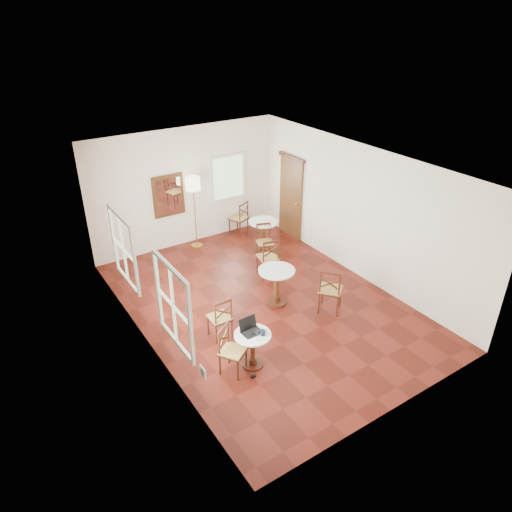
{
  "coord_description": "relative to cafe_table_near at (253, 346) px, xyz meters",
  "views": [
    {
      "loc": [
        -4.6,
        -6.75,
        5.53
      ],
      "look_at": [
        0.0,
        0.3,
        1.0
      ],
      "focal_mm": 32.87,
      "sensor_mm": 36.0,
      "label": 1
    }
  ],
  "objects": [
    {
      "name": "cafe_table_mid",
      "position": [
        1.45,
        1.35,
        0.08
      ],
      "size": [
        0.75,
        0.75,
        0.8
      ],
      "color": "#451E11",
      "rests_on": "ground"
    },
    {
      "name": "ground",
      "position": [
        1.22,
        1.46,
        -0.41
      ],
      "size": [
        7.0,
        7.0,
        0.0
      ],
      "primitive_type": "plane",
      "color": "#57170E",
      "rests_on": "ground"
    },
    {
      "name": "cafe_table_near",
      "position": [
        0.0,
        0.0,
        0.0
      ],
      "size": [
        0.63,
        0.63,
        0.67
      ],
      "color": "#451E11",
      "rests_on": "ground"
    },
    {
      "name": "laptop",
      "position": [
        0.01,
        0.1,
        0.31
      ],
      "size": [
        0.34,
        0.29,
        0.24
      ],
      "rotation": [
        0.0,
        0.0,
        0.04
      ],
      "color": "black",
      "rests_on": "cafe_table_near"
    },
    {
      "name": "chair_near_a",
      "position": [
        -0.07,
        1.0,
        0.02
      ],
      "size": [
        0.4,
        0.4,
        0.87
      ],
      "rotation": [
        0.0,
        0.0,
        3.14
      ],
      "color": "#451E11",
      "rests_on": "ground"
    },
    {
      "name": "chair_mid_b",
      "position": [
        2.2,
        0.54,
        0.08
      ],
      "size": [
        0.64,
        0.64,
        0.99
      ],
      "rotation": [
        0.0,
        0.0,
        2.26
      ],
      "color": "#451E11",
      "rests_on": "ground"
    },
    {
      "name": "chair_back_b",
      "position": [
        2.37,
        3.14,
        0.02
      ],
      "size": [
        0.51,
        0.51,
        0.87
      ],
      "rotation": [
        0.0,
        0.0,
        -0.36
      ],
      "color": "#451E11",
      "rests_on": "ground"
    },
    {
      "name": "chair_mid_a",
      "position": [
        1.93,
        2.35,
        0.07
      ],
      "size": [
        0.53,
        0.53,
        0.97
      ],
      "rotation": [
        0.0,
        0.0,
        2.95
      ],
      "color": "#451E11",
      "rests_on": "ground"
    },
    {
      "name": "navy_mug",
      "position": [
        0.13,
        -0.11,
        0.3
      ],
      "size": [
        0.13,
        0.09,
        0.1
      ],
      "color": "black",
      "rests_on": "cafe_table_near"
    },
    {
      "name": "room_shell",
      "position": [
        1.16,
        1.74,
        1.48
      ],
      "size": [
        5.02,
        7.02,
        3.01
      ],
      "color": "white",
      "rests_on": "ground"
    },
    {
      "name": "mouse",
      "position": [
        -0.0,
        -0.0,
        0.27
      ],
      "size": [
        0.11,
        0.09,
        0.04
      ],
      "primitive_type": "ellipsoid",
      "rotation": [
        0.0,
        0.0,
        -0.36
      ],
      "color": "black",
      "rests_on": "cafe_table_near"
    },
    {
      "name": "power_adapter",
      "position": [
        -0.16,
        -0.26,
        -0.39
      ],
      "size": [
        0.09,
        0.05,
        0.04
      ],
      "primitive_type": "cube",
      "color": "black",
      "rests_on": "ground"
    },
    {
      "name": "chair_near_b",
      "position": [
        -0.37,
        0.07,
        0.03
      ],
      "size": [
        0.56,
        0.56,
        0.88
      ],
      "rotation": [
        0.0,
        0.0,
        0.58
      ],
      "color": "#451E11",
      "rests_on": "ground"
    },
    {
      "name": "water_glass",
      "position": [
        0.04,
        -0.06,
        0.3
      ],
      "size": [
        0.06,
        0.06,
        0.09
      ],
      "primitive_type": "cylinder",
      "color": "white",
      "rests_on": "cafe_table_near"
    },
    {
      "name": "floor_lamp",
      "position": [
        1.25,
        4.61,
        1.16
      ],
      "size": [
        0.36,
        0.36,
        1.86
      ],
      "color": "#BF8C3F",
      "rests_on": "ground"
    },
    {
      "name": "chair_back_a",
      "position": [
        2.56,
        4.64,
        0.06
      ],
      "size": [
        0.56,
        0.56,
        0.94
      ],
      "rotation": [
        0.0,
        0.0,
        3.53
      ],
      "color": "#451E11",
      "rests_on": "ground"
    },
    {
      "name": "cafe_table_back",
      "position": [
        2.59,
        3.53,
        0.07
      ],
      "size": [
        0.73,
        0.73,
        0.78
      ],
      "color": "#451E11",
      "rests_on": "ground"
    }
  ]
}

